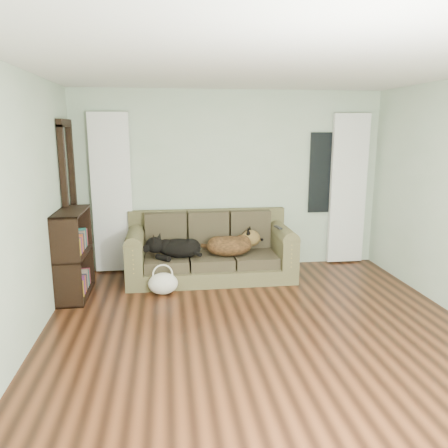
{
  "coord_description": "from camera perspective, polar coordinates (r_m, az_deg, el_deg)",
  "views": [
    {
      "loc": [
        -0.93,
        -3.85,
        2.04
      ],
      "look_at": [
        -0.21,
        1.6,
        0.85
      ],
      "focal_mm": 35.0,
      "sensor_mm": 36.0,
      "label": 1
    }
  ],
  "objects": [
    {
      "name": "floor",
      "position": [
        4.46,
        5.52,
        -15.07
      ],
      "size": [
        5.0,
        5.0,
        0.0
      ],
      "primitive_type": "plane",
      "color": "black",
      "rests_on": "ground"
    },
    {
      "name": "ceiling",
      "position": [
        4.0,
        6.33,
        20.21
      ],
      "size": [
        5.0,
        5.0,
        0.0
      ],
      "primitive_type": "plane",
      "color": "white",
      "rests_on": "ground"
    },
    {
      "name": "wall_back",
      "position": [
        6.46,
        0.77,
        5.66
      ],
      "size": [
        4.5,
        0.04,
        2.6
      ],
      "primitive_type": "cube",
      "color": "beige",
      "rests_on": "ground"
    },
    {
      "name": "wall_left",
      "position": [
        4.14,
        -26.03,
        0.69
      ],
      "size": [
        0.04,
        5.0,
        2.6
      ],
      "primitive_type": "cube",
      "color": "beige",
      "rests_on": "ground"
    },
    {
      "name": "curtain_left",
      "position": [
        6.38,
        -14.44,
        3.84
      ],
      "size": [
        0.55,
        0.08,
        2.25
      ],
      "primitive_type": "cube",
      "color": "white",
      "rests_on": "ground"
    },
    {
      "name": "curtain_right",
      "position": [
        6.9,
        15.88,
        4.36
      ],
      "size": [
        0.55,
        0.08,
        2.25
      ],
      "primitive_type": "cube",
      "color": "white",
      "rests_on": "ground"
    },
    {
      "name": "window_pane",
      "position": [
        6.78,
        13.11,
        6.51
      ],
      "size": [
        0.5,
        0.03,
        1.2
      ],
      "primitive_type": "cube",
      "color": "black",
      "rests_on": "wall_back"
    },
    {
      "name": "door_casing",
      "position": [
        6.12,
        -19.44,
        2.23
      ],
      "size": [
        0.07,
        0.6,
        2.1
      ],
      "primitive_type": "cube",
      "color": "black",
      "rests_on": "ground"
    },
    {
      "name": "sofa",
      "position": [
        6.07,
        -1.78,
        -2.96
      ],
      "size": [
        2.28,
        0.98,
        0.93
      ],
      "primitive_type": "cube",
      "color": "#48402C",
      "rests_on": "floor"
    },
    {
      "name": "dog_black_lab",
      "position": [
        5.94,
        -6.19,
        -3.07
      ],
      "size": [
        0.69,
        0.58,
        0.25
      ],
      "primitive_type": "ellipsoid",
      "rotation": [
        0.0,
        0.0,
        -0.31
      ],
      "color": "black",
      "rests_on": "sofa"
    },
    {
      "name": "dog_shepherd",
      "position": [
        6.0,
        0.98,
        -2.72
      ],
      "size": [
        0.66,
        0.47,
        0.29
      ],
      "primitive_type": "ellipsoid",
      "rotation": [
        0.0,
        0.0,
        3.14
      ],
      "color": "black",
      "rests_on": "sofa"
    },
    {
      "name": "tv_remote",
      "position": [
        6.01,
        7.08,
        -0.44
      ],
      "size": [
        0.08,
        0.2,
        0.02
      ],
      "primitive_type": "cube",
      "rotation": [
        0.0,
        0.0,
        0.16
      ],
      "color": "black",
      "rests_on": "sofa"
    },
    {
      "name": "tote_bag",
      "position": [
        5.6,
        -7.98,
        -7.49
      ],
      "size": [
        0.44,
        0.38,
        0.27
      ],
      "primitive_type": "ellipsoid",
      "rotation": [
        0.0,
        0.0,
        -0.28
      ],
      "color": "silver",
      "rests_on": "floor"
    },
    {
      "name": "bookshelf",
      "position": [
        5.71,
        -19.03,
        -4.09
      ],
      "size": [
        0.41,
        0.9,
        1.08
      ],
      "primitive_type": "cube",
      "rotation": [
        0.0,
        0.0,
        -0.1
      ],
      "color": "black",
      "rests_on": "floor"
    }
  ]
}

